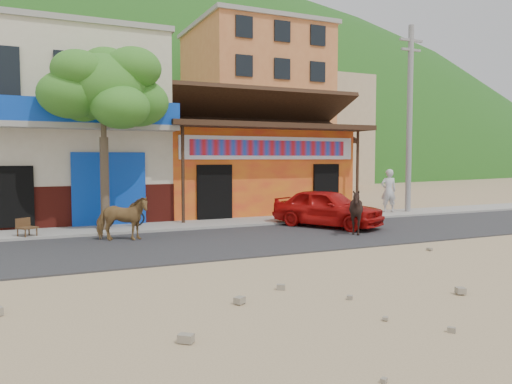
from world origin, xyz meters
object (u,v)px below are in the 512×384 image
tree (104,137)px  cow_tan (122,218)px  scooter (122,215)px  cafe_chair_right (27,219)px  cow_dark (356,212)px  pedestrian (388,191)px  utility_pole (409,119)px  red_car (327,208)px

tree → cow_tan: (0.20, -2.02, -2.43)m
scooter → cafe_chair_right: bearing=110.6°
cow_dark → pedestrian: bearing=119.4°
utility_pole → pedestrian: (-0.98, 0.11, -3.07)m
scooter → pedestrian: pedestrian is taller
tree → pedestrian: size_ratio=3.23×
utility_pole → cow_dark: utility_pole is taller
tree → utility_pole: bearing=0.9°
cow_dark → pedestrian: pedestrian is taller
tree → pedestrian: (11.82, 0.31, -2.07)m
scooter → pedestrian: bearing=-87.8°
cow_tan → cafe_chair_right: (-2.53, 1.52, -0.07)m
utility_pole → cafe_chair_right: size_ratio=7.98×
cow_tan → scooter: bearing=9.2°
pedestrian → cafe_chair_right: 14.18m
tree → cow_tan: bearing=-84.3°
tree → cafe_chair_right: size_ratio=5.99×
tree → red_car: tree is taller
pedestrian → cow_tan: bearing=28.8°
pedestrian → utility_pole: bearing=-168.9°
cow_dark → scooter: cow_dark is taller
cafe_chair_right → tree: bearing=-22.0°
scooter → cow_tan: bearing=173.6°
utility_pole → cow_tan: utility_pole is taller
tree → cow_tan: size_ratio=3.91×
red_car → cafe_chair_right: size_ratio=3.90×
scooter → cafe_chair_right: 3.08m
red_car → scooter: size_ratio=2.57×
cow_tan → cow_dark: 7.18m
utility_pole → scooter: size_ratio=5.26×
cow_tan → pedestrian: size_ratio=0.83×
tree → cow_dark: tree is taller
red_car → pedestrian: size_ratio=2.10×
tree → utility_pole: (12.80, 0.20, 1.00)m
utility_pole → cafe_chair_right: bearing=-177.4°
tree → cow_dark: bearing=-28.3°
cow_tan → pedestrian: bearing=-60.2°
cow_tan → red_car: 7.05m
cow_dark → red_car: (0.11, 1.85, -0.05)m
cow_tan → tree: bearing=24.1°
cow_dark → tree: bearing=-130.5°
red_car → pedestrian: 5.13m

